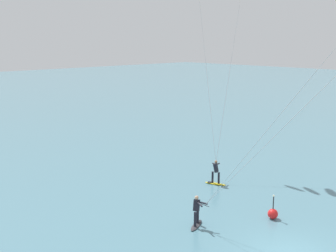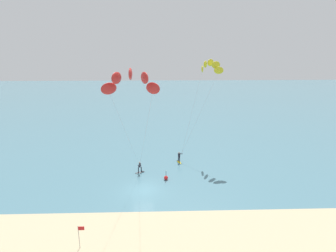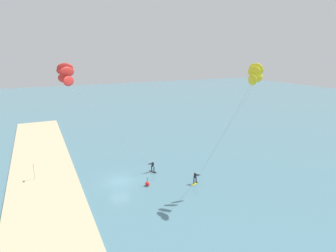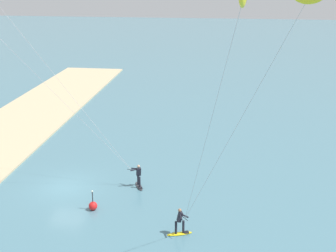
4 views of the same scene
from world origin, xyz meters
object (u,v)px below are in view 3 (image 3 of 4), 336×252
marker_buoy (147,184)px  beach_flag (34,169)px  kitesurfer_mid_water (252,80)px  kitesurfer_nearshore (70,79)px

marker_buoy → beach_flag: bearing=-121.0°
kitesurfer_mid_water → marker_buoy: size_ratio=11.30×
kitesurfer_mid_water → beach_flag: (-14.90, -22.87, -12.09)m
kitesurfer_nearshore → kitesurfer_mid_water: bearing=59.4°
beach_flag → kitesurfer_nearshore: bearing=49.2°
kitesurfer_nearshore → marker_buoy: bearing=66.6°
kitesurfer_mid_water → beach_flag: bearing=-123.1°
kitesurfer_nearshore → beach_flag: (-4.42, -5.13, -12.05)m
beach_flag → kitesurfer_mid_water: bearing=56.9°
kitesurfer_nearshore → beach_flag: kitesurfer_nearshore is taller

